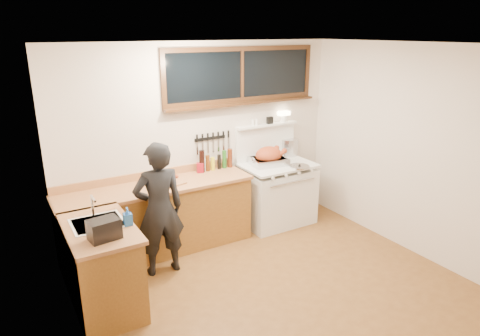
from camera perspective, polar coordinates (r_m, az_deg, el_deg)
ground_plane at (r=4.96m, az=4.69°, el=-15.64°), size 4.00×3.50×0.02m
room_shell at (r=4.27m, az=5.25°, el=3.26°), size 4.10×3.60×2.65m
counter_back at (r=5.55m, az=-10.85°, el=-6.58°), size 2.44×0.64×1.00m
counter_left at (r=4.63m, az=-17.90°, el=-12.44°), size 0.64×1.09×0.90m
sink_unit at (r=4.52m, az=-18.37°, el=-7.61°), size 0.50×0.45×0.37m
vintage_stove at (r=6.28m, az=4.87°, el=-3.21°), size 1.02×0.74×1.59m
back_window at (r=5.94m, az=0.30°, el=11.52°), size 2.32×0.13×0.77m
left_doorway at (r=3.27m, az=-19.13°, el=-13.29°), size 0.02×1.04×2.17m
knife_strip at (r=5.85m, az=-3.81°, el=3.88°), size 0.52×0.03×0.28m
man at (r=4.95m, az=-10.74°, el=-5.46°), size 0.60×0.41×1.58m
soap_bottle at (r=4.34m, az=-14.76°, el=-6.26°), size 0.09×0.09×0.18m
toaster at (r=4.13m, az=-17.67°, el=-7.79°), size 0.30×0.23×0.19m
cutting_board at (r=5.37m, az=-9.45°, el=-1.64°), size 0.41×0.34×0.13m
roast_turkey at (r=6.07m, az=3.88°, el=1.42°), size 0.55×0.45×0.26m
stockpot at (r=6.57m, az=6.54°, el=2.82°), size 0.31×0.31×0.26m
saucepan at (r=6.19m, az=4.14°, el=1.35°), size 0.23×0.31×0.13m
pot_lid at (r=6.02m, az=7.94°, el=0.22°), size 0.37×0.37×0.04m
coffee_tin at (r=5.75m, az=-5.35°, el=0.03°), size 0.11×0.10×0.13m
pitcher at (r=5.84m, az=-4.58°, el=0.40°), size 0.09×0.09×0.15m
bottle_cluster at (r=5.84m, az=-3.29°, el=0.97°), size 0.50×0.07×0.30m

